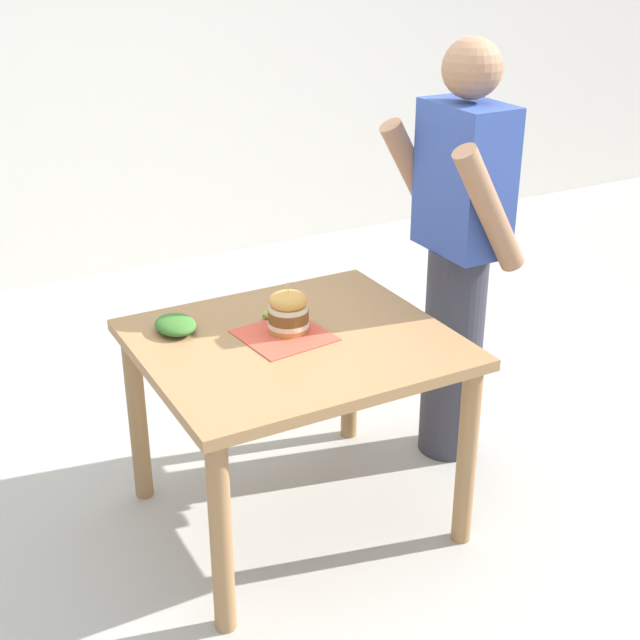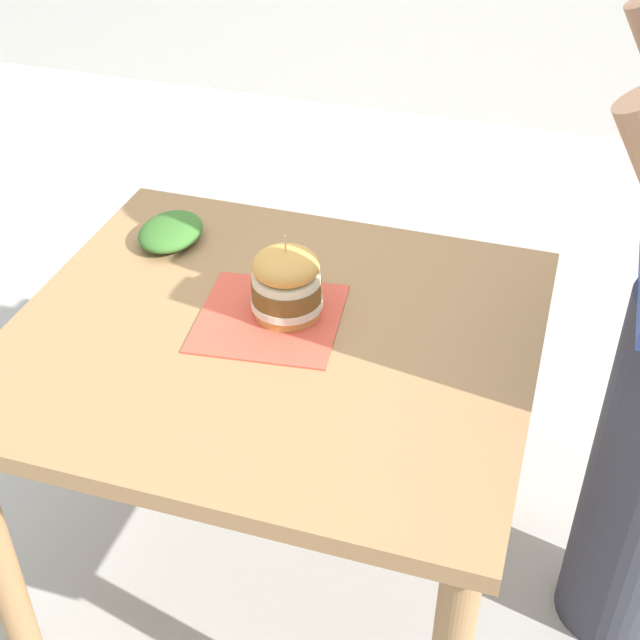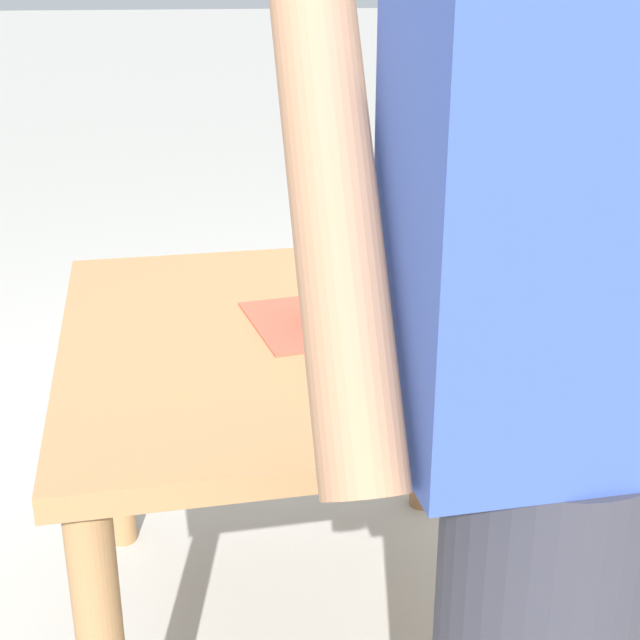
{
  "view_description": "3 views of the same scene",
  "coord_description": "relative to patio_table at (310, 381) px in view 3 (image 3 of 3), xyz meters",
  "views": [
    {
      "loc": [
        2.47,
        -1.24,
        2.08
      ],
      "look_at": [
        0.0,
        0.1,
        0.79
      ],
      "focal_mm": 50.0,
      "sensor_mm": 36.0,
      "label": 1
    },
    {
      "loc": [
        1.32,
        0.51,
        1.83
      ],
      "look_at": [
        0.0,
        0.1,
        0.79
      ],
      "focal_mm": 50.0,
      "sensor_mm": 36.0,
      "label": 2
    },
    {
      "loc": [
        0.3,
        1.56,
        1.37
      ],
      "look_at": [
        0.0,
        0.1,
        0.79
      ],
      "focal_mm": 50.0,
      "sensor_mm": 36.0,
      "label": 3
    }
  ],
  "objects": [
    {
      "name": "patio_table",
      "position": [
        0.0,
        0.0,
        0.0
      ],
      "size": [
        0.93,
        1.05,
        0.74
      ],
      "color": "#9E7247",
      "rests_on": "ground"
    },
    {
      "name": "sandwich",
      "position": [
        -0.06,
        0.01,
        0.19
      ],
      "size": [
        0.15,
        0.15,
        0.18
      ],
      "color": "gold",
      "rests_on": "serving_paper"
    },
    {
      "name": "pickle_spear",
      "position": [
        -0.17,
        0.01,
        0.13
      ],
      "size": [
        0.09,
        0.08,
        0.02
      ],
      "primitive_type": "cylinder",
      "rotation": [
        0.0,
        1.57,
        0.65
      ],
      "color": "#8EA83D",
      "rests_on": "serving_paper"
    },
    {
      "name": "diner_across_table",
      "position": [
        -0.12,
        0.77,
        0.26
      ],
      "size": [
        0.55,
        0.35,
        1.69
      ],
      "color": "#33333D",
      "rests_on": "ground"
    },
    {
      "name": "serving_paper",
      "position": [
        -0.04,
        -0.02,
        0.12
      ],
      "size": [
        0.32,
        0.32,
        0.0
      ],
      "primitive_type": "cube",
      "rotation": [
        0.0,
        0.0,
        0.11
      ],
      "color": "#D64C38",
      "rests_on": "patio_table"
    },
    {
      "name": "ground_plane",
      "position": [
        0.0,
        0.0,
        -0.63
      ],
      "size": [
        80.0,
        80.0,
        0.0
      ],
      "primitive_type": "plane",
      "color": "#ADAAA3"
    },
    {
      "name": "side_salad",
      "position": [
        -0.25,
        -0.34,
        0.14
      ],
      "size": [
        0.18,
        0.14,
        0.05
      ],
      "primitive_type": "ellipsoid",
      "color": "#386B28",
      "rests_on": "patio_table"
    }
  ]
}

